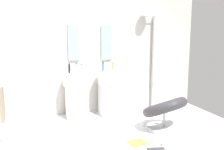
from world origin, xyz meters
TOP-DOWN VIEW (x-y plane):
  - ground_plane at (0.00, 0.00)m, footprint 4.80×3.60m
  - rear_partition at (0.00, 1.65)m, footprint 4.80×0.10m
  - pedestal_sink_left at (-0.34, 1.32)m, footprint 0.50×0.50m
  - pedestal_sink_right at (0.34, 1.32)m, footprint 0.50×0.50m
  - vanity_mirror_left at (-0.34, 1.58)m, footprint 0.22×0.03m
  - vanity_mirror_right at (0.34, 1.58)m, footprint 0.22×0.03m
  - shower_column at (1.46, 1.53)m, footprint 0.49×0.24m
  - lounge_chair at (1.00, 0.24)m, footprint 1.04×1.04m
  - towel_rack at (-1.57, 0.31)m, footprint 0.37×0.22m
  - area_rug at (0.44, -0.32)m, footprint 0.92×0.83m
  - magazine_ochre at (0.34, -0.14)m, footprint 0.29×0.25m
  - coffee_mug at (0.67, -0.36)m, footprint 0.08×0.08m
  - soap_bottle_white at (-0.26, 1.19)m, footprint 0.05×0.05m
  - soap_bottle_blue at (0.19, 1.29)m, footprint 0.06×0.06m
  - soap_bottle_grey at (-0.31, 1.49)m, footprint 0.04×0.04m
  - soap_bottle_amber at (0.45, 1.45)m, footprint 0.04×0.04m
  - soap_bottle_black at (-0.48, 1.24)m, footprint 0.04×0.04m

SIDE VIEW (x-z plane):
  - ground_plane at x=0.00m, z-range -0.04..0.00m
  - area_rug at x=0.44m, z-range 0.00..0.01m
  - magazine_ochre at x=0.34m, z-range 0.01..0.03m
  - coffee_mug at x=0.67m, z-range 0.01..0.12m
  - lounge_chair at x=1.00m, z-range 0.03..0.67m
  - pedestal_sink_left at x=-0.34m, z-range 0.00..1.01m
  - pedestal_sink_right at x=0.34m, z-range 0.00..1.01m
  - towel_rack at x=-1.57m, z-range 0.15..1.10m
  - soap_bottle_grey at x=-0.31m, z-range 0.91..1.06m
  - soap_bottle_white at x=-0.26m, z-range 0.91..1.07m
  - soap_bottle_amber at x=0.45m, z-range 0.91..1.08m
  - soap_bottle_black at x=-0.48m, z-range 0.91..1.09m
  - soap_bottle_blue at x=0.19m, z-range 0.91..1.09m
  - shower_column at x=1.46m, z-range 0.05..2.10m
  - rear_partition at x=0.00m, z-range 0.00..2.60m
  - vanity_mirror_left at x=-0.34m, z-range 1.12..1.83m
  - vanity_mirror_right at x=0.34m, z-range 1.12..1.83m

